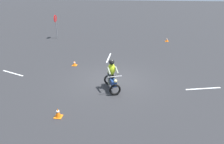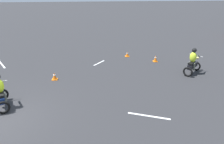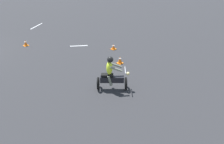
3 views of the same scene
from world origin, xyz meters
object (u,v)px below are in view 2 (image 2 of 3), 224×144
traffic_cone_far_right (155,59)px  traffic_cone_mid_left (54,76)px  motorcycle_rider_background (193,63)px  traffic_cone_mid_center (127,54)px  motorcycle_rider_foreground (1,93)px

traffic_cone_far_right → traffic_cone_mid_left: bearing=-69.4°
motorcycle_rider_background → traffic_cone_mid_center: size_ratio=4.45×
traffic_cone_mid_left → traffic_cone_far_right: bearing=110.6°
motorcycle_rider_background → traffic_cone_mid_left: size_ratio=3.95×
motorcycle_rider_foreground → traffic_cone_mid_center: size_ratio=4.45×
motorcycle_rider_foreground → traffic_cone_mid_left: motorcycle_rider_foreground is taller
motorcycle_rider_foreground → traffic_cone_mid_left: 3.47m
motorcycle_rider_foreground → motorcycle_rider_background: 10.66m
motorcycle_rider_background → traffic_cone_mid_center: motorcycle_rider_background is taller
motorcycle_rider_background → traffic_cone_far_right: 2.92m
motorcycle_rider_background → traffic_cone_mid_left: (0.16, -8.34, -0.52)m
traffic_cone_mid_left → traffic_cone_far_right: 7.17m
traffic_cone_far_right → motorcycle_rider_background: bearing=34.6°
motorcycle_rider_background → motorcycle_rider_foreground: bearing=-117.8°
motorcycle_rider_foreground → motorcycle_rider_background: (-3.03, 10.22, 0.00)m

